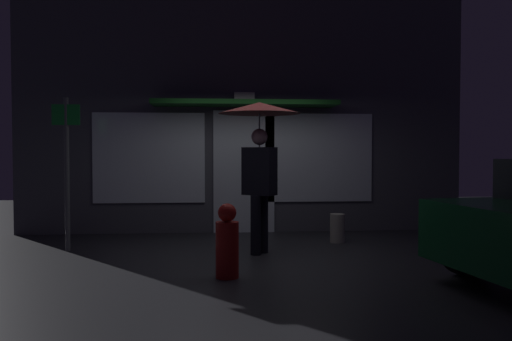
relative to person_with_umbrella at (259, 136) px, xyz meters
name	(u,v)px	position (x,y,z in m)	size (l,w,h in m)	color
ground_plane	(254,256)	(-0.10, -0.18, -1.68)	(18.00, 18.00, 0.00)	#26262B
building_facade	(243,108)	(-0.10, 2.16, 0.57)	(8.07, 1.00, 4.56)	#4C4C56
person_with_umbrella	(259,136)	(0.00, 0.00, 0.00)	(1.17, 1.17, 2.16)	black
street_sign_post	(67,164)	(-2.79, 0.44, -0.40)	(0.40, 0.07, 2.25)	#595B60
sidewalk_bollard	(337,228)	(1.34, 0.83, -1.45)	(0.24, 0.24, 0.46)	#9E998E
fire_hydrant	(227,243)	(-0.50, -1.39, -1.28)	(0.27, 0.27, 0.86)	#B21914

